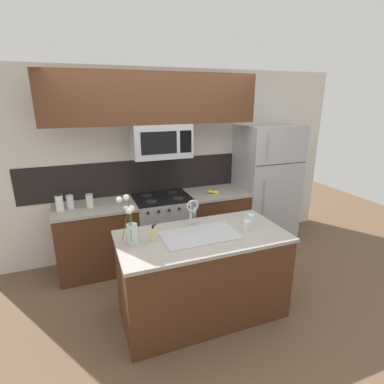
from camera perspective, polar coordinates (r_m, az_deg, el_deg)
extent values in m
plane|color=brown|center=(3.75, -1.38, -18.73)|extent=(10.00, 10.00, 0.00)
cube|color=silver|center=(4.42, -3.42, 5.59)|extent=(5.20, 0.10, 2.60)
cube|color=black|center=(4.33, -6.95, 3.17)|extent=(3.60, 0.01, 0.48)
cube|color=#4C2B19|center=(4.15, -17.40, -8.68)|extent=(1.00, 0.62, 0.88)
cube|color=#9E998E|center=(3.98, -18.00, -2.78)|extent=(1.03, 0.65, 0.03)
cube|color=#4C2B19|center=(4.52, 4.36, -5.64)|extent=(0.84, 0.62, 0.88)
cube|color=#9E998E|center=(4.37, 4.49, -0.14)|extent=(0.87, 0.65, 0.03)
cube|color=#A8AAAF|center=(4.26, -5.52, -6.94)|extent=(0.76, 0.62, 0.91)
cube|color=black|center=(4.09, -5.71, -1.05)|extent=(0.76, 0.62, 0.01)
cylinder|color=black|center=(3.92, -7.75, -1.81)|extent=(0.15, 0.15, 0.01)
cylinder|color=black|center=(4.01, -2.69, -1.21)|extent=(0.15, 0.15, 0.01)
cylinder|color=black|center=(4.18, -8.63, -0.64)|extent=(0.15, 0.15, 0.01)
cylinder|color=black|center=(4.26, -3.84, -0.10)|extent=(0.15, 0.15, 0.01)
cylinder|color=black|center=(3.76, -8.39, -3.96)|extent=(0.03, 0.02, 0.03)
cylinder|color=black|center=(3.79, -6.37, -3.70)|extent=(0.03, 0.02, 0.03)
cylinder|color=black|center=(3.82, -4.38, -3.45)|extent=(0.03, 0.02, 0.03)
cylinder|color=black|center=(3.86, -2.43, -3.20)|extent=(0.03, 0.02, 0.03)
cylinder|color=black|center=(3.90, -0.53, -2.94)|extent=(0.03, 0.02, 0.03)
cube|color=#A8AAAF|center=(3.90, -5.98, 9.72)|extent=(0.74, 0.40, 0.43)
cube|color=black|center=(3.68, -6.28, 9.26)|extent=(0.45, 0.00, 0.27)
cube|color=black|center=(3.78, -1.19, 9.58)|extent=(0.15, 0.00, 0.27)
cube|color=#4C2B19|center=(3.81, -7.27, 17.25)|extent=(2.60, 0.34, 0.60)
cube|color=#A8AAAF|center=(4.79, 13.70, 1.33)|extent=(0.87, 0.72, 1.83)
cube|color=black|center=(4.41, 16.71, 5.11)|extent=(0.83, 0.00, 0.01)
cylinder|color=#99999E|center=(4.20, 14.30, 8.28)|extent=(0.01, 0.01, 0.33)
cylinder|color=#99999E|center=(4.40, 13.51, -2.14)|extent=(0.01, 0.01, 0.70)
cylinder|color=silver|center=(3.92, -23.93, -1.94)|extent=(0.09, 0.09, 0.20)
cylinder|color=black|center=(3.89, -24.13, -0.43)|extent=(0.09, 0.09, 0.02)
cylinder|color=silver|center=(3.96, -22.19, -1.88)|extent=(0.09, 0.09, 0.15)
cylinder|color=#B2B2B7|center=(3.94, -22.33, -0.72)|extent=(0.08, 0.08, 0.02)
cylinder|color=silver|center=(3.93, -18.91, -1.68)|extent=(0.09, 0.09, 0.15)
cylinder|color=#B2B2B7|center=(3.91, -19.03, -0.52)|extent=(0.08, 0.08, 0.02)
ellipsoid|color=yellow|center=(4.27, 4.07, 0.00)|extent=(0.16, 0.13, 0.07)
ellipsoid|color=yellow|center=(4.28, 4.05, 0.07)|extent=(0.18, 0.09, 0.05)
ellipsoid|color=yellow|center=(4.27, 4.23, 0.02)|extent=(0.17, 0.04, 0.05)
ellipsoid|color=yellow|center=(4.29, 4.21, 0.09)|extent=(0.18, 0.09, 0.07)
ellipsoid|color=yellow|center=(4.28, 4.35, 0.04)|extent=(0.17, 0.12, 0.06)
cylinder|color=brown|center=(4.27, 4.18, 0.42)|extent=(0.02, 0.02, 0.03)
cube|color=#4C2B19|center=(3.25, 1.92, -15.66)|extent=(1.66, 0.82, 0.88)
cube|color=#9E998E|center=(3.02, 2.01, -8.44)|extent=(1.69, 0.85, 0.03)
cube|color=#ADAFB5|center=(3.01, 1.51, -8.16)|extent=(0.76, 0.44, 0.01)
cube|color=#ADAFB5|center=(2.98, -1.65, -10.05)|extent=(0.30, 0.33, 0.15)
cube|color=#ADAFB5|center=(3.10, 4.52, -8.95)|extent=(0.30, 0.33, 0.15)
cylinder|color=#B7BABF|center=(3.22, -0.26, -6.19)|extent=(0.04, 0.04, 0.02)
cylinder|color=#B7BABF|center=(3.18, -0.26, -4.21)|extent=(0.02, 0.02, 0.22)
torus|color=#B7BABF|center=(3.09, 0.10, -2.67)|extent=(0.13, 0.02, 0.13)
cylinder|color=#B7BABF|center=(3.05, 0.47, -3.53)|extent=(0.02, 0.02, 0.06)
cube|color=#B7BABF|center=(3.22, 0.32, -5.69)|extent=(0.07, 0.01, 0.01)
cylinder|color=#DBCC75|center=(2.90, -7.41, -8.02)|extent=(0.05, 0.05, 0.13)
cylinder|color=black|center=(2.86, -7.47, -6.63)|extent=(0.02, 0.02, 0.02)
cube|color=black|center=(2.86, -7.17, -6.26)|extent=(0.03, 0.01, 0.01)
cylinder|color=silver|center=(3.14, 10.35, -6.31)|extent=(0.08, 0.08, 0.10)
cylinder|color=silver|center=(3.29, 11.16, -5.14)|extent=(0.07, 0.07, 0.11)
cylinder|color=silver|center=(2.85, -11.30, -7.88)|extent=(0.10, 0.10, 0.20)
cylinder|color=silver|center=(2.88, -11.22, -9.03)|extent=(0.09, 0.09, 0.06)
cylinder|color=#386B2D|center=(2.76, -12.45, -5.14)|extent=(0.10, 0.04, 0.39)
sphere|color=white|center=(2.67, -13.71, -1.43)|extent=(0.05, 0.05, 0.05)
cylinder|color=#386B2D|center=(2.80, -11.85, -5.85)|extent=(0.05, 0.02, 0.31)
sphere|color=white|center=(2.73, -12.48, -2.96)|extent=(0.04, 0.04, 0.04)
cylinder|color=#386B2D|center=(2.78, -11.37, -5.92)|extent=(0.01, 0.05, 0.31)
sphere|color=white|center=(2.71, -11.49, -3.08)|extent=(0.06, 0.06, 0.06)
cylinder|color=#386B2D|center=(2.79, -11.84, -4.91)|extent=(0.04, 0.01, 0.40)
sphere|color=white|center=(2.72, -12.46, -1.01)|extent=(0.06, 0.06, 0.06)
cylinder|color=#386B2D|center=(2.77, -11.58, -6.16)|extent=(0.03, 0.07, 0.29)
sphere|color=white|center=(2.68, -11.93, -3.55)|extent=(0.06, 0.06, 0.06)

